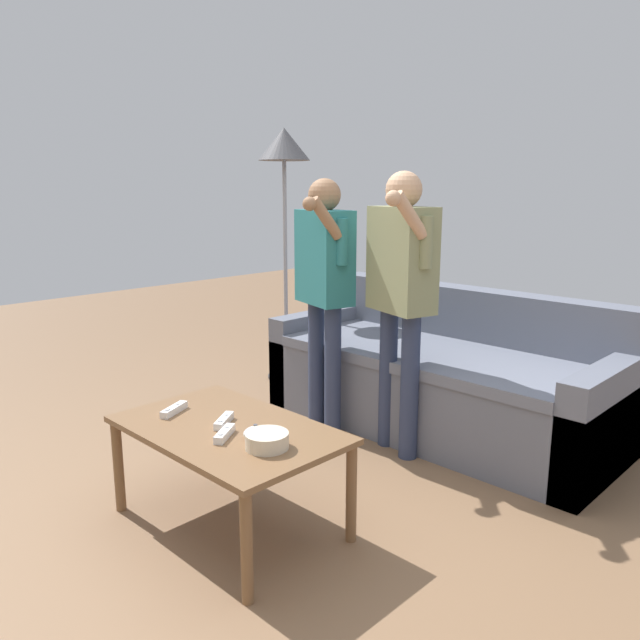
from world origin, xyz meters
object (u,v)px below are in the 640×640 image
object	(u,v)px
player_left	(324,276)
floor_lamp	(284,161)
game_remote_wand_near	(225,434)
snack_bowl	(267,440)
couch	(442,379)
game_remote_nunchuk	(253,432)
player_center	(401,281)
game_remote_wand_spare	(224,421)
game_remote_wand_far	(174,410)
coffee_table	(228,439)

from	to	relation	value
player_left	floor_lamp	bearing A→B (deg)	149.64
game_remote_wand_near	snack_bowl	bearing A→B (deg)	14.86
snack_bowl	player_left	size ratio (longest dim) A/B	0.11
couch	game_remote_nunchuk	xyz separation A→B (m)	(0.16, -1.57, 0.18)
player_center	snack_bowl	bearing A→B (deg)	-78.23
snack_bowl	game_remote_nunchuk	xyz separation A→B (m)	(-0.11, 0.02, -0.01)
player_center	game_remote_wand_spare	distance (m)	1.18
player_left	game_remote_wand_spare	xyz separation A→B (m)	(0.42, -1.02, -0.45)
couch	game_remote_wand_spare	xyz separation A→B (m)	(-0.04, -1.56, 0.17)
player_center	game_remote_wand_far	world-z (taller)	player_center
couch	snack_bowl	bearing A→B (deg)	-80.46
game_remote_wand_far	game_remote_wand_near	bearing A→B (deg)	-1.33
game_remote_nunchuk	player_center	size ratio (longest dim) A/B	0.06
game_remote_nunchuk	player_left	xyz separation A→B (m)	(-0.62, 1.03, 0.45)
snack_bowl	couch	bearing A→B (deg)	99.54
couch	player_left	xyz separation A→B (m)	(-0.46, -0.53, 0.62)
game_remote_wand_far	player_left	bearing A→B (deg)	98.24
game_remote_nunchuk	player_center	xyz separation A→B (m)	(-0.12, 1.09, 0.47)
snack_bowl	player_center	size ratio (longest dim) A/B	0.11
couch	coffee_table	size ratio (longest dim) A/B	2.13
game_remote_wand_near	player_center	bearing A→B (deg)	91.84
coffee_table	game_remote_nunchuk	distance (m)	0.18
game_remote_wand_near	game_remote_wand_far	size ratio (longest dim) A/B	0.91
coffee_table	player_left	bearing A→B (deg)	113.67
snack_bowl	floor_lamp	xyz separation A→B (m)	(-1.62, 1.58, 1.10)
player_left	game_remote_wand_near	size ratio (longest dim) A/B	9.81
player_center	game_remote_wand_near	size ratio (longest dim) A/B	10.02
snack_bowl	game_remote_nunchuk	distance (m)	0.11
coffee_table	game_remote_wand_spare	bearing A→B (deg)	169.04
game_remote_nunchuk	player_center	distance (m)	1.19
coffee_table	game_remote_wand_near	distance (m)	0.13
game_remote_wand_near	game_remote_wand_far	bearing A→B (deg)	178.67
game_remote_nunchuk	floor_lamp	xyz separation A→B (m)	(-1.51, 1.56, 1.11)
floor_lamp	game_remote_wand_spare	world-z (taller)	floor_lamp
player_center	floor_lamp	bearing A→B (deg)	161.31
game_remote_wand_spare	coffee_table	bearing A→B (deg)	-10.96
coffee_table	snack_bowl	distance (m)	0.29
couch	coffee_table	distance (m)	1.57
player_center	game_remote_wand_far	size ratio (longest dim) A/B	9.07
player_center	player_left	bearing A→B (deg)	-173.66
snack_bowl	player_center	xyz separation A→B (m)	(-0.23, 1.11, 0.46)
game_remote_wand_spare	player_center	bearing A→B (deg)	86.06
coffee_table	floor_lamp	size ratio (longest dim) A/B	0.53
player_left	game_remote_wand_far	size ratio (longest dim) A/B	8.88
couch	snack_bowl	size ratio (longest dim) A/B	12.31
coffee_table	game_remote_wand_spare	distance (m)	0.08
player_center	game_remote_wand_near	bearing A→B (deg)	-88.16
game_remote_nunchuk	game_remote_wand_spare	xyz separation A→B (m)	(-0.20, 0.01, -0.01)
floor_lamp	game_remote_wand_near	world-z (taller)	floor_lamp
coffee_table	couch	bearing A→B (deg)	89.81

